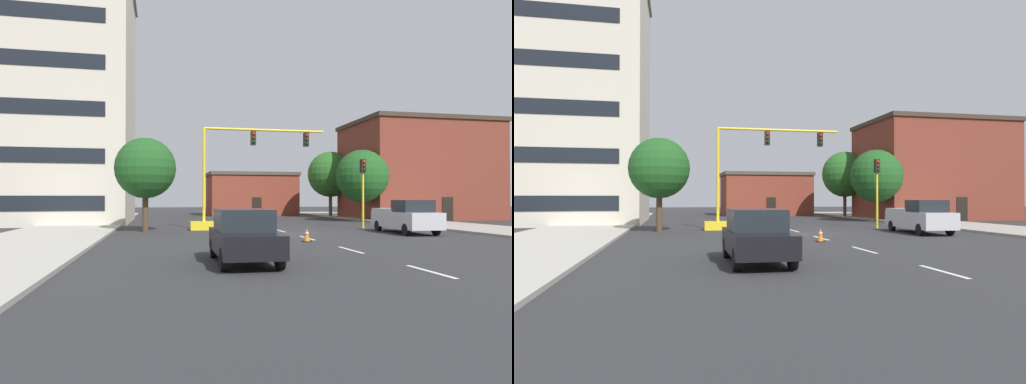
% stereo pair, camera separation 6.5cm
% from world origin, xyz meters
% --- Properties ---
extents(ground_plane, '(160.00, 160.00, 0.00)m').
position_xyz_m(ground_plane, '(0.00, 0.00, 0.00)').
color(ground_plane, '#2D2D30').
extents(sidewalk_left, '(6.00, 56.00, 0.14)m').
position_xyz_m(sidewalk_left, '(-13.36, 8.00, 0.07)').
color(sidewalk_left, '#B2ADA3').
rests_on(sidewalk_left, ground_plane).
extents(sidewalk_right, '(6.00, 56.00, 0.14)m').
position_xyz_m(sidewalk_right, '(13.36, 8.00, 0.07)').
color(sidewalk_right, '#9E998E').
rests_on(sidewalk_right, ground_plane).
extents(lane_stripe_seg_0, '(0.16, 2.40, 0.01)m').
position_xyz_m(lane_stripe_seg_0, '(0.00, -14.00, 0.00)').
color(lane_stripe_seg_0, silver).
rests_on(lane_stripe_seg_0, ground_plane).
extents(lane_stripe_seg_1, '(0.16, 2.40, 0.01)m').
position_xyz_m(lane_stripe_seg_1, '(0.00, -8.50, 0.00)').
color(lane_stripe_seg_1, silver).
rests_on(lane_stripe_seg_1, ground_plane).
extents(lane_stripe_seg_2, '(0.16, 2.40, 0.01)m').
position_xyz_m(lane_stripe_seg_2, '(0.00, -3.00, 0.00)').
color(lane_stripe_seg_2, silver).
rests_on(lane_stripe_seg_2, ground_plane).
extents(lane_stripe_seg_3, '(0.16, 2.40, 0.01)m').
position_xyz_m(lane_stripe_seg_3, '(0.00, 2.50, 0.00)').
color(lane_stripe_seg_3, silver).
rests_on(lane_stripe_seg_3, ground_plane).
extents(lane_stripe_seg_4, '(0.16, 2.40, 0.01)m').
position_xyz_m(lane_stripe_seg_4, '(0.00, 8.00, 0.00)').
color(lane_stripe_seg_4, silver).
rests_on(lane_stripe_seg_4, ground_plane).
extents(lane_stripe_seg_5, '(0.16, 2.40, 0.01)m').
position_xyz_m(lane_stripe_seg_5, '(0.00, 13.50, 0.00)').
color(lane_stripe_seg_5, silver).
rests_on(lane_stripe_seg_5, ground_plane).
extents(building_tall_left, '(16.32, 13.34, 21.02)m').
position_xyz_m(building_tall_left, '(-18.04, 15.44, 10.52)').
color(building_tall_left, beige).
rests_on(building_tall_left, ground_plane).
extents(building_brick_center, '(10.76, 7.38, 5.22)m').
position_xyz_m(building_brick_center, '(3.48, 29.44, 2.62)').
color(building_brick_center, brown).
rests_on(building_brick_center, ground_plane).
extents(building_row_right, '(13.60, 10.08, 9.78)m').
position_xyz_m(building_row_right, '(18.02, 15.81, 4.90)').
color(building_row_right, brown).
rests_on(building_row_right, ground_plane).
extents(traffic_signal_gantry, '(9.25, 1.20, 6.83)m').
position_xyz_m(traffic_signal_gantry, '(-3.53, 4.35, 2.26)').
color(traffic_signal_gantry, yellow).
rests_on(traffic_signal_gantry, ground_plane).
extents(traffic_light_pole_right, '(0.32, 0.47, 4.80)m').
position_xyz_m(traffic_light_pole_right, '(6.20, 3.41, 3.53)').
color(traffic_light_pole_right, yellow).
rests_on(traffic_light_pole_right, ground_plane).
extents(tree_left_near, '(3.75, 3.75, 5.83)m').
position_xyz_m(tree_left_near, '(-8.45, 3.05, 3.94)').
color(tree_left_near, '#4C3823').
rests_on(tree_left_near, ground_plane).
extents(tree_right_far, '(4.94, 4.94, 7.16)m').
position_xyz_m(tree_right_far, '(10.55, 20.67, 4.68)').
color(tree_right_far, brown).
rests_on(tree_right_far, ground_plane).
extents(tree_right_mid, '(4.71, 4.71, 6.44)m').
position_xyz_m(tree_right_mid, '(10.14, 11.92, 4.08)').
color(tree_right_mid, '#4C3823').
rests_on(tree_right_mid, ground_plane).
extents(pickup_truck_silver, '(2.28, 5.50, 1.99)m').
position_xyz_m(pickup_truck_silver, '(6.82, -1.08, 0.97)').
color(pickup_truck_silver, '#BCBCC1').
rests_on(pickup_truck_silver, ground_plane).
extents(sedan_black_near_left, '(1.94, 4.53, 1.74)m').
position_xyz_m(sedan_black_near_left, '(-4.91, -11.23, 0.89)').
color(sedan_black_near_left, black).
rests_on(sedan_black_near_left, ground_plane).
extents(traffic_cone_roadside_a, '(0.36, 0.36, 0.67)m').
position_xyz_m(traffic_cone_roadside_a, '(-0.67, -4.95, 0.33)').
color(traffic_cone_roadside_a, black).
rests_on(traffic_cone_roadside_a, ground_plane).
extents(traffic_cone_roadside_b, '(0.36, 0.36, 0.77)m').
position_xyz_m(traffic_cone_roadside_b, '(-3.01, -4.38, 0.38)').
color(traffic_cone_roadside_b, black).
rests_on(traffic_cone_roadside_b, ground_plane).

